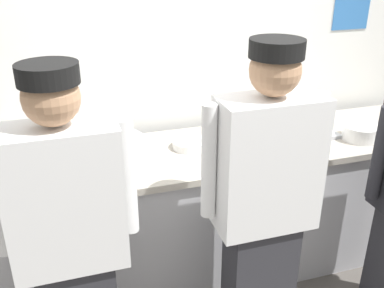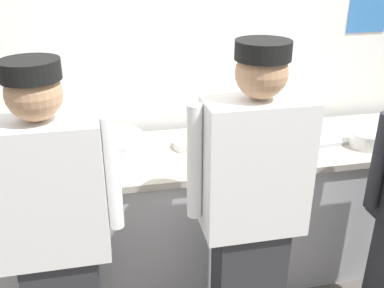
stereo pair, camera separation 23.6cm
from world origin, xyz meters
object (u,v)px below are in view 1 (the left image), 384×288
(chef_center, at_px, (264,206))
(deli_cup, at_px, (11,172))
(plate_stack_front, at_px, (189,144))
(ramekin_red_sauce, at_px, (234,139))
(chef_near_left, at_px, (71,242))
(mixing_bowl_steel, at_px, (112,149))
(sheet_tray, at_px, (296,135))
(plate_stack_rear, at_px, (361,132))

(chef_center, distance_m, deli_cup, 1.35)
(plate_stack_front, distance_m, ramekin_red_sauce, 0.29)
(plate_stack_front, relative_size, ramekin_red_sauce, 2.65)
(chef_near_left, relative_size, ramekin_red_sauce, 21.07)
(plate_stack_front, height_order, mixing_bowl_steel, mixing_bowl_steel)
(plate_stack_front, distance_m, sheet_tray, 0.72)
(sheet_tray, height_order, deli_cup, deli_cup)
(chef_near_left, relative_size, chef_center, 0.98)
(sheet_tray, bearing_deg, chef_center, -128.87)
(chef_near_left, distance_m, plate_stack_rear, 1.95)
(chef_center, bearing_deg, chef_near_left, 179.26)
(chef_near_left, xyz_separation_m, mixing_bowl_steel, (0.29, 0.74, 0.08))
(ramekin_red_sauce, bearing_deg, plate_stack_front, 176.12)
(plate_stack_front, relative_size, deli_cup, 2.38)
(plate_stack_front, height_order, sheet_tray, plate_stack_front)
(chef_center, xyz_separation_m, ramekin_red_sauce, (0.14, 0.74, 0.02))
(ramekin_red_sauce, distance_m, deli_cup, 1.33)
(ramekin_red_sauce, bearing_deg, mixing_bowl_steel, 179.41)
(deli_cup, bearing_deg, mixing_bowl_steel, 10.14)
(chef_center, height_order, plate_stack_front, chef_center)
(mixing_bowl_steel, xyz_separation_m, deli_cup, (-0.56, -0.10, -0.02))
(ramekin_red_sauce, bearing_deg, sheet_tray, -3.81)
(ramekin_red_sauce, xyz_separation_m, deli_cup, (-1.33, -0.09, 0.02))
(mixing_bowl_steel, xyz_separation_m, ramekin_red_sauce, (0.77, -0.01, -0.04))
(chef_center, height_order, mixing_bowl_steel, chef_center)
(chef_near_left, height_order, ramekin_red_sauce, chef_near_left)
(sheet_tray, bearing_deg, plate_stack_rear, -22.29)
(plate_stack_rear, bearing_deg, chef_center, -149.86)
(sheet_tray, distance_m, deli_cup, 1.76)
(deli_cup, bearing_deg, plate_stack_front, 6.13)
(chef_near_left, height_order, deli_cup, chef_near_left)
(chef_near_left, relative_size, sheet_tray, 3.20)
(chef_near_left, distance_m, sheet_tray, 1.64)
(chef_near_left, relative_size, deli_cup, 18.87)
(ramekin_red_sauce, relative_size, deli_cup, 0.90)
(chef_near_left, height_order, plate_stack_front, chef_near_left)
(plate_stack_rear, relative_size, deli_cup, 2.61)
(chef_near_left, xyz_separation_m, chef_center, (0.91, -0.01, 0.02))
(mixing_bowl_steel, xyz_separation_m, sheet_tray, (1.20, -0.04, -0.05))
(plate_stack_front, bearing_deg, chef_center, -78.95)
(chef_center, relative_size, deli_cup, 19.28)
(mixing_bowl_steel, distance_m, sheet_tray, 1.20)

